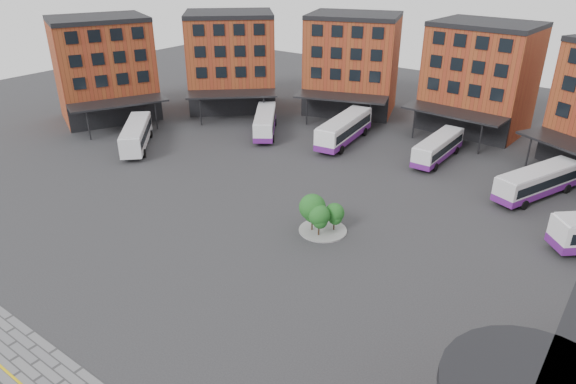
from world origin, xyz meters
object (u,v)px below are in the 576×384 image
Objects in this scene: tree_island at (319,213)px; bus_b at (265,122)px; bus_a at (136,133)px; bus_c at (344,129)px; bus_e at (538,182)px; bus_d at (438,148)px.

tree_island reaches higher than bus_b.
bus_c is at bearing -3.45° from bus_a.
bus_a is 26.81m from bus_c.
bus_a is 0.88× the size of bus_e.
bus_e is at bearing -16.22° from bus_d.
bus_b is at bearing -169.64° from bus_c.
bus_a is at bearing -149.82° from bus_d.
bus_b is 0.99× the size of bus_d.
bus_e is (34.89, 1.27, 0.02)m from bus_b.
bus_b is 34.91m from bus_e.
bus_d is (1.91, 23.10, -0.38)m from tree_island.
bus_c is (-10.31, 21.60, -0.10)m from tree_island.
tree_island reaches higher than bus_a.
bus_c is (10.60, 3.33, 0.20)m from bus_b.
bus_c reaches higher than bus_b.
bus_c reaches higher than bus_e.
bus_a is 17.11m from bus_b.
bus_e is at bearing -11.96° from bus_c.
tree_island is at bearing -94.48° from bus_d.
bus_c is 24.37m from bus_e.
bus_b is 0.83× the size of bus_c.
bus_b is at bearing 138.87° from tree_island.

